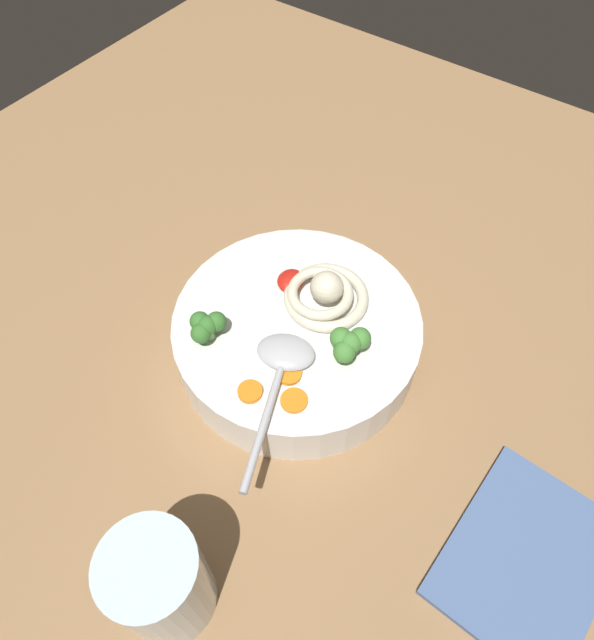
% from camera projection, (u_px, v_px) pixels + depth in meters
% --- Properties ---
extents(table_slab, '(1.25, 1.25, 0.04)m').
position_uv_depth(table_slab, '(285.00, 332.00, 0.71)').
color(table_slab, '#936D47').
rests_on(table_slab, ground).
extents(soup_bowl, '(0.27, 0.27, 0.06)m').
position_uv_depth(soup_bowl, '(297.00, 335.00, 0.64)').
color(soup_bowl, white).
rests_on(soup_bowl, table_slab).
extents(noodle_pile, '(0.10, 0.10, 0.04)m').
position_uv_depth(noodle_pile, '(325.00, 294.00, 0.62)').
color(noodle_pile, beige).
rests_on(noodle_pile, soup_bowl).
extents(soup_spoon, '(0.17, 0.10, 0.02)m').
position_uv_depth(soup_spoon, '(282.00, 363.00, 0.58)').
color(soup_spoon, '#B7B7BC').
rests_on(soup_spoon, soup_bowl).
extents(chili_sauce_dollop, '(0.03, 0.03, 0.01)m').
position_uv_depth(chili_sauce_dollop, '(288.00, 279.00, 0.64)').
color(chili_sauce_dollop, red).
rests_on(chili_sauce_dollop, soup_bowl).
extents(broccoli_floret_left, '(0.04, 0.04, 0.04)m').
position_uv_depth(broccoli_floret_left, '(349.00, 343.00, 0.58)').
color(broccoli_floret_left, '#7A9E60').
rests_on(broccoli_floret_left, soup_bowl).
extents(broccoli_floret_beside_chili, '(0.04, 0.04, 0.03)m').
position_uv_depth(broccoli_floret_beside_chili, '(206.00, 326.00, 0.59)').
color(broccoli_floret_beside_chili, '#7A9E60').
rests_on(broccoli_floret_beside_chili, soup_bowl).
extents(carrot_slice_extra_a, '(0.03, 0.03, 0.01)m').
position_uv_depth(carrot_slice_extra_a, '(289.00, 374.00, 0.58)').
color(carrot_slice_extra_a, orange).
rests_on(carrot_slice_extra_a, soup_bowl).
extents(carrot_slice_extra_b, '(0.02, 0.02, 0.01)m').
position_uv_depth(carrot_slice_extra_b, '(250.00, 392.00, 0.57)').
color(carrot_slice_extra_b, orange).
rests_on(carrot_slice_extra_b, soup_bowl).
extents(carrot_slice_front, '(0.03, 0.03, 0.00)m').
position_uv_depth(carrot_slice_front, '(294.00, 401.00, 0.56)').
color(carrot_slice_front, orange).
rests_on(carrot_slice_front, soup_bowl).
extents(drinking_glass, '(0.08, 0.08, 0.12)m').
position_uv_depth(drinking_glass, '(160.00, 583.00, 0.47)').
color(drinking_glass, silver).
rests_on(drinking_glass, table_slab).
extents(folded_napkin, '(0.18, 0.14, 0.01)m').
position_uv_depth(folded_napkin, '(527.00, 559.00, 0.53)').
color(folded_napkin, '#4C6693').
rests_on(folded_napkin, table_slab).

